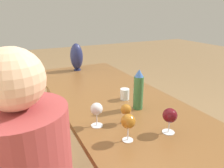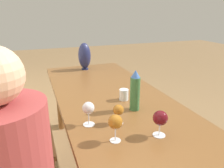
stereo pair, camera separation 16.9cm
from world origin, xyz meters
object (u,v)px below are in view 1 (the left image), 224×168
object	(u,v)px
wine_glass_0	(126,110)
wine_glass_2	(128,122)
chair_far	(9,145)
vase	(77,57)
wine_glass_3	(97,110)
water_tumbler	(125,94)
wine_glass_1	(170,116)
water_bottle	(138,90)

from	to	relation	value
wine_glass_0	wine_glass_2	size ratio (longest dim) A/B	0.81
wine_glass_0	wine_glass_2	world-z (taller)	wine_glass_2
wine_glass_2	chair_far	world-z (taller)	chair_far
vase	wine_glass_3	distance (m)	1.27
water_tumbler	chair_far	xyz separation A→B (m)	(0.10, 0.84, -0.26)
wine_glass_0	wine_glass_2	xyz separation A→B (m)	(-0.17, 0.08, 0.02)
wine_glass_1	wine_glass_3	bearing A→B (deg)	53.50
wine_glass_1	chair_far	distance (m)	1.08
vase	wine_glass_2	size ratio (longest dim) A/B	2.00
vase	wine_glass_1	xyz separation A→B (m)	(-1.48, -0.06, -0.05)
wine_glass_0	wine_glass_1	distance (m)	0.26
vase	wine_glass_0	xyz separation A→B (m)	(-1.28, 0.10, -0.07)
water_tumbler	vase	bearing A→B (deg)	4.19
wine_glass_0	wine_glass_3	bearing A→B (deg)	75.60
wine_glass_0	water_bottle	bearing A→B (deg)	-51.41
chair_far	water_bottle	bearing A→B (deg)	-108.56
water_tumbler	chair_far	bearing A→B (deg)	83.16
water_tumbler	vase	xyz separation A→B (m)	(0.96, 0.07, 0.11)
wine_glass_1	wine_glass_0	bearing A→B (deg)	38.50
wine_glass_1	wine_glass_2	bearing A→B (deg)	82.24
vase	wine_glass_1	bearing A→B (deg)	-177.78
vase	wine_glass_2	world-z (taller)	vase
water_tumbler	wine_glass_2	bearing A→B (deg)	152.29
water_bottle	vase	bearing A→B (deg)	3.61
water_bottle	wine_glass_2	world-z (taller)	water_bottle
water_tumbler	water_bottle	bearing A→B (deg)	-179.46
wine_glass_2	chair_far	bearing A→B (deg)	44.66
chair_far	vase	bearing A→B (deg)	-41.69
wine_glass_3	wine_glass_1	bearing A→B (deg)	-126.50
vase	wine_glass_0	bearing A→B (deg)	175.45
wine_glass_0	wine_glass_2	distance (m)	0.19
water_bottle	water_tumbler	xyz separation A→B (m)	(0.18, 0.00, -0.09)
wine_glass_0	wine_glass_1	size ratio (longest dim) A/B	0.83
water_tumbler	wine_glass_2	world-z (taller)	wine_glass_2
chair_far	wine_glass_1	bearing A→B (deg)	-127.00
wine_glass_2	wine_glass_3	size ratio (longest dim) A/B	1.03
water_bottle	wine_glass_0	xyz separation A→B (m)	(-0.14, 0.17, -0.05)
wine_glass_0	vase	bearing A→B (deg)	-4.55
water_bottle	chair_far	distance (m)	0.95
wine_glass_2	wine_glass_3	bearing A→B (deg)	22.41
water_bottle	vase	distance (m)	1.14
water_tumbler	wine_glass_1	world-z (taller)	wine_glass_1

